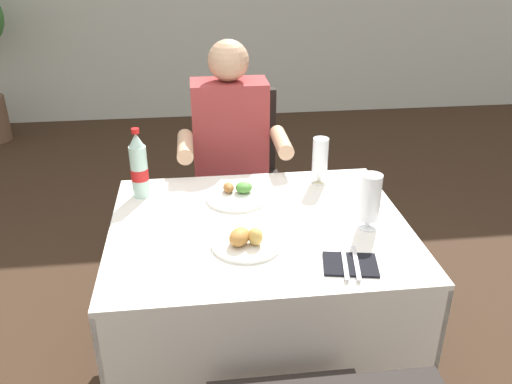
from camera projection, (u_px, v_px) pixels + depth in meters
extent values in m
cube|color=white|center=(259.00, 226.00, 1.92)|extent=(1.07, 0.87, 0.02)
cube|color=white|center=(277.00, 345.00, 1.61)|extent=(1.07, 0.02, 0.32)
cube|color=white|center=(247.00, 212.00, 2.38)|extent=(1.07, 0.02, 0.32)
cube|color=white|center=(116.00, 275.00, 1.94)|extent=(0.02, 0.87, 0.32)
cube|color=white|center=(394.00, 256.00, 2.05)|extent=(0.02, 0.87, 0.32)
cube|color=#472D1E|center=(411.00, 368.00, 1.80)|extent=(0.07, 0.07, 0.72)
cube|color=#472D1E|center=(143.00, 263.00, 2.37)|extent=(0.07, 0.07, 0.72)
cube|color=#472D1E|center=(350.00, 249.00, 2.47)|extent=(0.07, 0.07, 0.72)
cube|color=black|center=(241.00, 196.00, 2.68)|extent=(0.44, 0.44, 0.08)
cube|color=black|center=(236.00, 131.00, 2.79)|extent=(0.42, 0.06, 0.44)
cube|color=black|center=(211.00, 260.00, 2.63)|extent=(0.04, 0.04, 0.45)
cube|color=black|center=(278.00, 256.00, 2.67)|extent=(0.04, 0.04, 0.45)
cube|color=black|center=(208.00, 226.00, 2.93)|extent=(0.04, 0.04, 0.45)
cube|color=black|center=(269.00, 223.00, 2.97)|extent=(0.04, 0.04, 0.45)
cylinder|color=#282D42|center=(220.00, 263.00, 2.61)|extent=(0.10, 0.10, 0.45)
cylinder|color=#282D42|center=(252.00, 261.00, 2.63)|extent=(0.10, 0.10, 0.45)
cube|color=#282D42|center=(233.00, 196.00, 2.63)|extent=(0.34, 0.36, 0.12)
cube|color=#9E3838|center=(230.00, 132.00, 2.57)|extent=(0.36, 0.20, 0.50)
sphere|color=tan|center=(228.00, 60.00, 2.41)|extent=(0.19, 0.19, 0.19)
cylinder|color=tan|center=(185.00, 146.00, 2.33)|extent=(0.07, 0.26, 0.07)
cylinder|color=tan|center=(282.00, 142.00, 2.38)|extent=(0.07, 0.26, 0.07)
cylinder|color=white|center=(247.00, 244.00, 1.78)|extent=(0.24, 0.24, 0.01)
ellipsoid|color=#B77A38|center=(240.00, 237.00, 1.76)|extent=(0.10, 0.11, 0.06)
ellipsoid|color=gold|center=(238.00, 236.00, 1.77)|extent=(0.06, 0.06, 0.04)
ellipsoid|color=gold|center=(255.00, 236.00, 1.76)|extent=(0.06, 0.07, 0.06)
cylinder|color=white|center=(237.00, 198.00, 2.09)|extent=(0.24, 0.24, 0.01)
ellipsoid|color=#99602D|center=(229.00, 188.00, 2.12)|extent=(0.04, 0.07, 0.03)
ellipsoid|color=#4C8E38|center=(244.00, 187.00, 2.11)|extent=(0.09, 0.09, 0.04)
cylinder|color=white|center=(319.00, 182.00, 2.23)|extent=(0.07, 0.07, 0.01)
cylinder|color=white|center=(319.00, 178.00, 2.22)|extent=(0.02, 0.02, 0.03)
cylinder|color=white|center=(320.00, 157.00, 2.18)|extent=(0.07, 0.07, 0.16)
cylinder|color=gold|center=(320.00, 163.00, 2.19)|extent=(0.06, 0.06, 0.11)
cylinder|color=white|center=(367.00, 227.00, 1.89)|extent=(0.07, 0.07, 0.01)
cylinder|color=white|center=(368.00, 222.00, 1.88)|extent=(0.02, 0.02, 0.03)
cylinder|color=white|center=(370.00, 197.00, 1.84)|extent=(0.07, 0.07, 0.17)
cylinder|color=#C68928|center=(369.00, 209.00, 1.86)|extent=(0.07, 0.07, 0.08)
cylinder|color=silver|center=(139.00, 172.00, 2.07)|extent=(0.07, 0.07, 0.21)
cylinder|color=red|center=(140.00, 174.00, 2.08)|extent=(0.07, 0.07, 0.05)
cone|color=silver|center=(136.00, 140.00, 2.02)|extent=(0.06, 0.06, 0.05)
cylinder|color=red|center=(135.00, 131.00, 2.00)|extent=(0.03, 0.03, 0.02)
cube|color=black|center=(350.00, 264.00, 1.68)|extent=(0.19, 0.16, 0.01)
cube|color=silver|center=(345.00, 262.00, 1.67)|extent=(0.05, 0.19, 0.01)
cube|color=silver|center=(356.00, 263.00, 1.67)|extent=(0.05, 0.19, 0.01)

